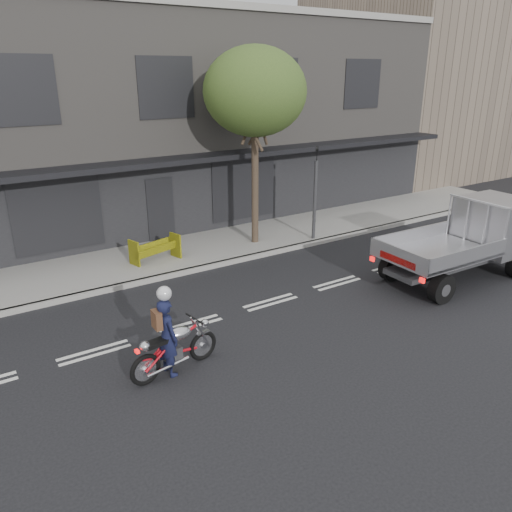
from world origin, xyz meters
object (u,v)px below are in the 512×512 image
(construction_barrier, at_px, (158,251))
(rider, at_px, (167,337))
(traffic_light_pole, at_px, (315,198))
(motorcycle, at_px, (175,348))
(flatbed_ute, at_px, (485,230))
(street_tree, at_px, (255,92))

(construction_barrier, bearing_deg, rider, -110.51)
(traffic_light_pole, bearing_deg, motorcycle, -147.16)
(motorcycle, xyz_separation_m, rider, (-0.15, -0.00, 0.29))
(flatbed_ute, distance_m, construction_barrier, 10.19)
(traffic_light_pole, xyz_separation_m, flatbed_ute, (2.61, -5.04, -0.30))
(street_tree, distance_m, rider, 9.42)
(motorcycle, relative_size, rider, 1.24)
(street_tree, height_order, flatbed_ute, street_tree)
(rider, height_order, flatbed_ute, flatbed_ute)
(street_tree, xyz_separation_m, flatbed_ute, (4.61, -5.89, -3.93))
(construction_barrier, bearing_deg, flatbed_ute, -34.51)
(motorcycle, xyz_separation_m, construction_barrier, (1.99, 5.72, 0.02))
(rider, relative_size, flatbed_ute, 0.33)
(flatbed_ute, bearing_deg, rider, -178.63)
(street_tree, height_order, rider, street_tree)
(motorcycle, distance_m, construction_barrier, 6.05)
(rider, bearing_deg, construction_barrier, -29.26)
(traffic_light_pole, relative_size, rider, 2.07)
(traffic_light_pole, height_order, construction_barrier, traffic_light_pole)
(construction_barrier, bearing_deg, traffic_light_pole, -7.11)
(rider, bearing_deg, traffic_light_pole, -66.41)
(motorcycle, bearing_deg, construction_barrier, 62.08)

